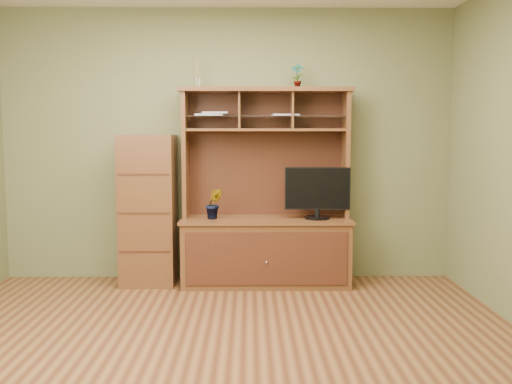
{
  "coord_description": "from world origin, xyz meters",
  "views": [
    {
      "loc": [
        0.22,
        -3.76,
        1.46
      ],
      "look_at": [
        0.28,
        1.2,
        0.95
      ],
      "focal_mm": 40.0,
      "sensor_mm": 36.0,
      "label": 1
    }
  ],
  "objects": [
    {
      "name": "room",
      "position": [
        0.0,
        0.0,
        1.35
      ],
      "size": [
        4.54,
        4.04,
        2.74
      ],
      "color": "#4F2916",
      "rests_on": "ground"
    },
    {
      "name": "orchid_plant",
      "position": [
        -0.12,
        1.65,
        0.8
      ],
      "size": [
        0.17,
        0.14,
        0.29
      ],
      "primitive_type": "imported",
      "rotation": [
        0.0,
        0.0,
        0.07
      ],
      "color": "#2E541C",
      "rests_on": "media_hutch"
    },
    {
      "name": "top_plant",
      "position": [
        0.68,
        1.8,
        2.02
      ],
      "size": [
        0.14,
        0.11,
        0.24
      ],
      "primitive_type": "imported",
      "rotation": [
        0.0,
        0.0,
        -0.23
      ],
      "color": "#406C25",
      "rests_on": "media_hutch"
    },
    {
      "name": "magazines",
      "position": [
        0.08,
        1.8,
        1.65
      ],
      "size": [
        1.02,
        0.23,
        0.04
      ],
      "color": "#A2A1A6",
      "rests_on": "media_hutch"
    },
    {
      "name": "monitor",
      "position": [
        0.87,
        1.65,
        0.91
      ],
      "size": [
        0.63,
        0.24,
        0.5
      ],
      "rotation": [
        0.0,
        0.0,
        -0.05
      ],
      "color": "black",
      "rests_on": "media_hutch"
    },
    {
      "name": "side_cabinet",
      "position": [
        -0.76,
        1.75,
        0.73
      ],
      "size": [
        0.52,
        0.47,
        1.45
      ],
      "color": "#4A2815",
      "rests_on": "room"
    },
    {
      "name": "media_hutch",
      "position": [
        0.38,
        1.73,
        0.52
      ],
      "size": [
        1.66,
        0.61,
        1.9
      ],
      "color": "#4A2815",
      "rests_on": "room"
    },
    {
      "name": "reed_diffuser",
      "position": [
        -0.28,
        1.8,
        2.01
      ],
      "size": [
        0.06,
        0.06,
        0.28
      ],
      "color": "silver",
      "rests_on": "media_hutch"
    }
  ]
}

